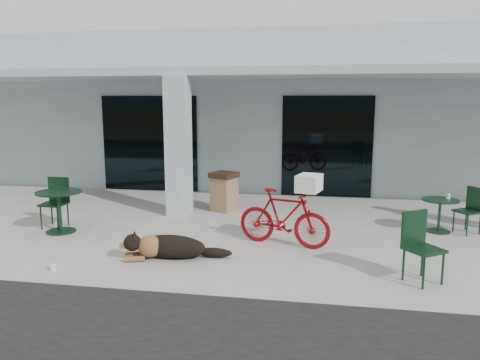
% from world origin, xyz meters
% --- Properties ---
extents(ground, '(80.00, 80.00, 0.00)m').
position_xyz_m(ground, '(0.00, 0.00, 0.00)').
color(ground, '#AEABA4').
rests_on(ground, ground).
extents(building, '(22.00, 7.00, 4.50)m').
position_xyz_m(building, '(0.00, 8.50, 2.25)').
color(building, silver).
rests_on(building, ground).
extents(storefront_glass_left, '(2.80, 0.06, 2.70)m').
position_xyz_m(storefront_glass_left, '(-3.20, 4.98, 1.35)').
color(storefront_glass_left, black).
rests_on(storefront_glass_left, ground).
extents(storefront_glass_right, '(2.40, 0.06, 2.70)m').
position_xyz_m(storefront_glass_right, '(1.80, 4.98, 1.35)').
color(storefront_glass_right, black).
rests_on(storefront_glass_right, ground).
extents(column, '(0.50, 0.50, 3.12)m').
position_xyz_m(column, '(-1.50, 2.30, 1.56)').
color(column, silver).
rests_on(column, ground).
extents(overhang, '(22.00, 2.80, 0.18)m').
position_xyz_m(overhang, '(0.00, 3.60, 3.21)').
color(overhang, silver).
rests_on(overhang, column).
extents(bicycle, '(1.78, 0.91, 1.03)m').
position_xyz_m(bicycle, '(1.04, 0.40, 0.51)').
color(bicycle, maroon).
rests_on(bicycle, ground).
extents(laundry_basket, '(0.48, 0.58, 0.29)m').
position_xyz_m(laundry_basket, '(1.47, 0.28, 1.18)').
color(laundry_basket, white).
rests_on(laundry_basket, bicycle).
extents(dog, '(1.43, 0.88, 0.45)m').
position_xyz_m(dog, '(-0.74, -0.62, 0.23)').
color(dog, black).
rests_on(dog, ground).
extents(cup_near_dog, '(0.11, 0.11, 0.11)m').
position_xyz_m(cup_near_dog, '(-2.35, -1.50, 0.05)').
color(cup_near_dog, white).
rests_on(cup_near_dog, ground).
extents(cafe_table_near, '(0.90, 0.90, 0.83)m').
position_xyz_m(cafe_table_near, '(-3.39, 0.48, 0.41)').
color(cafe_table_near, '#133620').
rests_on(cafe_table_near, ground).
extents(cafe_chair_near, '(0.47, 0.52, 1.02)m').
position_xyz_m(cafe_chair_near, '(-3.70, 0.78, 0.51)').
color(cafe_chair_near, '#133620').
rests_on(cafe_chair_near, ground).
extents(cafe_table_far, '(0.78, 0.78, 0.66)m').
position_xyz_m(cafe_table_far, '(4.00, 1.80, 0.33)').
color(cafe_table_far, '#133620').
rests_on(cafe_table_far, ground).
extents(cafe_chair_far_a, '(0.67, 0.68, 1.02)m').
position_xyz_m(cafe_chair_far_a, '(3.15, -1.00, 0.51)').
color(cafe_chair_far_a, '#133620').
rests_on(cafe_chair_far_a, ground).
extents(cafe_chair_far_b, '(0.60, 0.59, 0.91)m').
position_xyz_m(cafe_chair_far_b, '(4.52, 1.80, 0.45)').
color(cafe_chair_far_b, '#133620').
rests_on(cafe_chair_far_b, ground).
extents(cup_on_table, '(0.08, 0.08, 0.10)m').
position_xyz_m(cup_on_table, '(4.16, 1.88, 0.71)').
color(cup_on_table, white).
rests_on(cup_on_table, cafe_table_far).
extents(trash_receptacle, '(0.72, 0.72, 0.93)m').
position_xyz_m(trash_receptacle, '(-0.56, 2.80, 0.46)').
color(trash_receptacle, '#8B6A48').
rests_on(trash_receptacle, ground).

